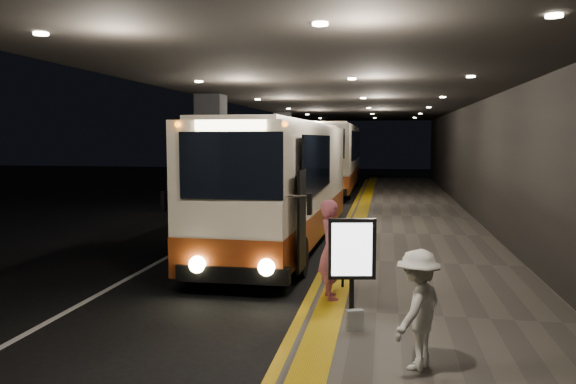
% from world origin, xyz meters
% --- Properties ---
extents(ground, '(90.00, 90.00, 0.00)m').
position_xyz_m(ground, '(0.00, 0.00, 0.00)').
color(ground, black).
extents(lane_line_white, '(0.12, 50.00, 0.01)m').
position_xyz_m(lane_line_white, '(-1.80, 5.00, 0.01)').
color(lane_line_white, silver).
rests_on(lane_line_white, ground).
extents(kerb_stripe_yellow, '(0.18, 50.00, 0.01)m').
position_xyz_m(kerb_stripe_yellow, '(2.35, 5.00, 0.01)').
color(kerb_stripe_yellow, gold).
rests_on(kerb_stripe_yellow, ground).
extents(sidewalk, '(4.50, 50.00, 0.15)m').
position_xyz_m(sidewalk, '(4.75, 5.00, 0.07)').
color(sidewalk, '#514C44').
rests_on(sidewalk, ground).
extents(tactile_strip, '(0.50, 50.00, 0.01)m').
position_xyz_m(tactile_strip, '(2.85, 5.00, 0.16)').
color(tactile_strip, gold).
rests_on(tactile_strip, sidewalk).
extents(terminal_wall, '(0.10, 50.00, 6.00)m').
position_xyz_m(terminal_wall, '(7.00, 5.00, 3.00)').
color(terminal_wall, black).
rests_on(terminal_wall, ground).
extents(support_columns, '(0.80, 24.80, 4.40)m').
position_xyz_m(support_columns, '(-1.50, 4.00, 2.20)').
color(support_columns, black).
rests_on(support_columns, ground).
extents(canopy, '(9.00, 50.00, 0.40)m').
position_xyz_m(canopy, '(2.50, 5.00, 4.60)').
color(canopy, black).
rests_on(canopy, support_columns).
extents(coach_main, '(2.58, 11.08, 3.43)m').
position_xyz_m(coach_main, '(0.92, 3.02, 1.65)').
color(coach_main, beige).
rests_on(coach_main, ground).
extents(coach_second, '(2.63, 12.04, 3.78)m').
position_xyz_m(coach_second, '(0.76, 19.71, 1.81)').
color(coach_second, beige).
rests_on(coach_second, ground).
extents(passenger_boarding, '(0.63, 0.77, 1.83)m').
position_xyz_m(passenger_boarding, '(2.80, -2.44, 1.06)').
color(passenger_boarding, '#AD5062').
rests_on(passenger_boarding, sidewalk).
extents(passenger_waiting_white, '(0.86, 1.09, 1.53)m').
position_xyz_m(passenger_waiting_white, '(4.19, -5.37, 0.92)').
color(passenger_waiting_white, silver).
rests_on(passenger_waiting_white, sidewalk).
extents(bag_polka, '(0.28, 0.20, 0.32)m').
position_xyz_m(bag_polka, '(3.33, -4.08, 0.31)').
color(bag_polka, black).
rests_on(bag_polka, sidewalk).
extents(info_sign, '(0.78, 0.25, 1.64)m').
position_xyz_m(info_sign, '(3.24, -3.45, 1.25)').
color(info_sign, black).
rests_on(info_sign, sidewalk).
extents(stanchion_post, '(0.05, 0.05, 0.99)m').
position_xyz_m(stanchion_post, '(2.96, -1.65, 0.65)').
color(stanchion_post, black).
rests_on(stanchion_post, sidewalk).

